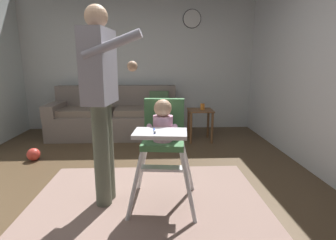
{
  "coord_description": "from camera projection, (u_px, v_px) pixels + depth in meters",
  "views": [
    {
      "loc": [
        0.34,
        -2.29,
        1.27
      ],
      "look_at": [
        0.43,
        -0.22,
        0.81
      ],
      "focal_mm": 27.76,
      "sensor_mm": 36.0,
      "label": 1
    }
  ],
  "objects": [
    {
      "name": "high_chair",
      "position": [
        163.0,
        132.0,
        2.25
      ],
      "size": [
        0.66,
        0.77,
        0.98
      ],
      "rotation": [
        0.0,
        0.0,
        -1.67
      ],
      "color": "white",
      "rests_on": "ground"
    },
    {
      "name": "ground",
      "position": [
        123.0,
        202.0,
        2.51
      ],
      "size": [
        5.91,
        7.06,
        0.1
      ],
      "primitive_type": "cube",
      "color": "brown"
    },
    {
      "name": "side_table",
      "position": [
        200.0,
        118.0,
        4.26
      ],
      "size": [
        0.4,
        0.4,
        0.52
      ],
      "color": "brown",
      "rests_on": "ground"
    },
    {
      "name": "toy_ball",
      "position": [
        34.0,
        154.0,
        3.43
      ],
      "size": [
        0.17,
        0.17,
        0.17
      ],
      "primitive_type": "sphere",
      "color": "#D13D33",
      "rests_on": "ground"
    },
    {
      "name": "wall_clock",
      "position": [
        192.0,
        19.0,
        4.74
      ],
      "size": [
        0.34,
        0.04,
        0.34
      ],
      "color": "white"
    },
    {
      "name": "wall_far",
      "position": [
        139.0,
        62.0,
        4.91
      ],
      "size": [
        5.11,
        0.06,
        2.57
      ],
      "primitive_type": "cube",
      "color": "silver",
      "rests_on": "ground"
    },
    {
      "name": "area_rug",
      "position": [
        146.0,
        230.0,
        2.02
      ],
      "size": [
        2.17,
        2.46,
        0.01
      ],
      "primitive_type": "cube",
      "color": "gray",
      "rests_on": "ground"
    },
    {
      "name": "couch",
      "position": [
        116.0,
        117.0,
        4.6
      ],
      "size": [
        2.18,
        0.86,
        0.86
      ],
      "rotation": [
        0.0,
        0.0,
        -1.57
      ],
      "color": "slate",
      "rests_on": "ground"
    },
    {
      "name": "sippy_cup",
      "position": [
        202.0,
        107.0,
        4.22
      ],
      "size": [
        0.07,
        0.07,
        0.1
      ],
      "primitive_type": "cylinder",
      "color": "orange",
      "rests_on": "side_table"
    },
    {
      "name": "adult_standing",
      "position": [
        101.0,
        97.0,
        2.24
      ],
      "size": [
        0.51,
        0.54,
        1.73
      ],
      "rotation": [
        0.0,
        0.0,
        -0.13
      ],
      "color": "#626957",
      "rests_on": "ground"
    }
  ]
}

